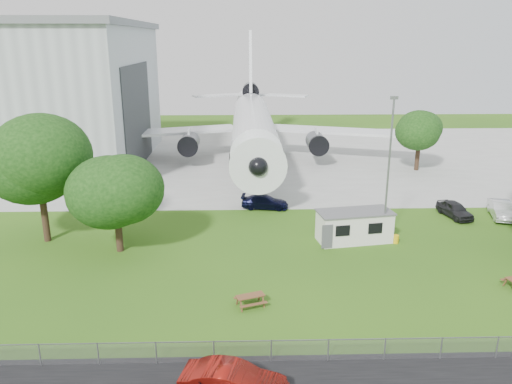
{
  "coord_description": "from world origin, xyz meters",
  "views": [
    {
      "loc": [
        -3.42,
        -31.97,
        16.29
      ],
      "look_at": [
        -2.32,
        8.0,
        4.0
      ],
      "focal_mm": 35.0,
      "sensor_mm": 36.0,
      "label": 1
    }
  ],
  "objects_px": {
    "picnic_west": "(250,306)",
    "site_cabin": "(354,226)",
    "car_centre_sedan": "(234,383)",
    "airliner": "(253,123)"
  },
  "relations": [
    {
      "from": "picnic_west",
      "to": "site_cabin",
      "type": "bearing_deg",
      "value": 30.05
    },
    {
      "from": "airliner",
      "to": "car_centre_sedan",
      "type": "relative_size",
      "value": 9.42
    },
    {
      "from": "airliner",
      "to": "picnic_west",
      "type": "bearing_deg",
      "value": -91.45
    },
    {
      "from": "airliner",
      "to": "picnic_west",
      "type": "xyz_separation_m",
      "value": [
        -1.0,
        -39.58,
        -5.27
      ]
    },
    {
      "from": "airliner",
      "to": "car_centre_sedan",
      "type": "xyz_separation_m",
      "value": [
        -1.92,
        -48.1,
        -4.43
      ]
    },
    {
      "from": "airliner",
      "to": "picnic_west",
      "type": "relative_size",
      "value": 26.52
    },
    {
      "from": "site_cabin",
      "to": "picnic_west",
      "type": "relative_size",
      "value": 3.85
    },
    {
      "from": "airliner",
      "to": "site_cabin",
      "type": "distance_m",
      "value": 30.37
    },
    {
      "from": "site_cabin",
      "to": "picnic_west",
      "type": "bearing_deg",
      "value": -130.19
    },
    {
      "from": "picnic_west",
      "to": "car_centre_sedan",
      "type": "bearing_deg",
      "value": -115.92
    }
  ]
}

